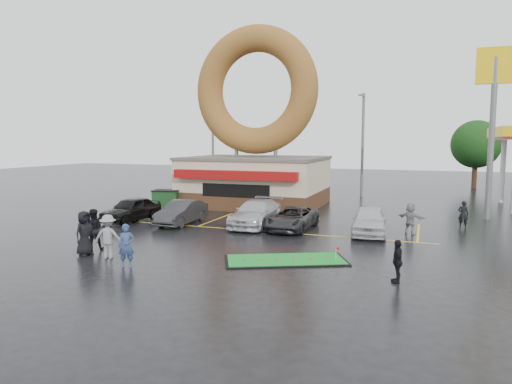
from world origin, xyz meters
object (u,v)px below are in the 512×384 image
(streetlight_left, at_px, (212,142))
(shell_sign, at_px, (494,101))
(putting_green, at_px, (285,260))
(person_cameraman, at_px, (397,261))
(car_white, at_px, (369,221))
(car_black, at_px, (131,209))
(streetlight_mid, at_px, (363,142))
(dumpster, at_px, (167,200))
(car_dgrey, at_px, (181,212))
(car_grey, at_px, (292,218))
(donut_shop, at_px, (256,147))
(person_blue, at_px, (126,246))
(car_silver, at_px, (256,213))

(streetlight_left, bearing_deg, shell_sign, -18.99)
(putting_green, bearing_deg, person_cameraman, -17.11)
(car_white, height_order, person_cameraman, person_cameraman)
(car_black, height_order, car_white, car_black)
(streetlight_mid, relative_size, dumpster, 5.00)
(shell_sign, height_order, car_dgrey, shell_sign)
(shell_sign, bearing_deg, putting_green, -122.73)
(car_grey, xyz_separation_m, putting_green, (1.57, -6.58, -0.58))
(donut_shop, distance_m, shell_sign, 16.29)
(car_grey, distance_m, car_white, 4.19)
(car_dgrey, relative_size, car_grey, 0.94)
(donut_shop, distance_m, car_black, 11.18)
(streetlight_left, height_order, car_dgrey, streetlight_left)
(shell_sign, xyz_separation_m, person_cameraman, (-4.57, -15.47, -6.61))
(car_black, height_order, person_cameraman, person_cameraman)
(streetlight_left, xyz_separation_m, person_blue, (8.35, -25.06, -3.93))
(car_silver, xyz_separation_m, putting_green, (3.86, -6.91, -0.71))
(car_dgrey, distance_m, putting_green, 10.08)
(streetlight_left, height_order, car_silver, streetlight_left)
(person_cameraman, height_order, dumpster, person_cameraman)
(shell_sign, xyz_separation_m, car_grey, (-10.63, -7.52, -6.75))
(car_dgrey, distance_m, car_grey, 6.67)
(donut_shop, distance_m, car_grey, 10.75)
(car_silver, xyz_separation_m, car_white, (6.47, -0.23, -0.01))
(car_dgrey, height_order, car_silver, car_silver)
(putting_green, bearing_deg, car_dgrey, 144.55)
(person_cameraman, bearing_deg, shell_sign, 150.33)
(car_grey, distance_m, dumpster, 11.51)
(streetlight_left, bearing_deg, person_blue, -71.56)
(shell_sign, bearing_deg, car_white, -130.98)
(shell_sign, bearing_deg, streetlight_left, 161.01)
(dumpster, bearing_deg, person_blue, -77.07)
(shell_sign, relative_size, person_cameraman, 6.93)
(streetlight_left, distance_m, dumpster, 12.04)
(streetlight_left, bearing_deg, putting_green, -57.65)
(car_grey, bearing_deg, car_silver, 173.98)
(streetlight_mid, bearing_deg, car_white, -81.11)
(shell_sign, bearing_deg, person_blue, -130.51)
(shell_sign, relative_size, putting_green, 1.96)
(car_black, bearing_deg, donut_shop, 68.84)
(dumpster, xyz_separation_m, putting_green, (12.27, -10.82, -0.61))
(donut_shop, distance_m, car_silver, 9.48)
(car_white, bearing_deg, person_blue, -135.04)
(car_black, height_order, dumpster, car_black)
(car_black, xyz_separation_m, car_grey, (10.00, 0.98, -0.12))
(car_dgrey, height_order, dumpster, car_dgrey)
(donut_shop, relative_size, shell_sign, 1.27)
(streetlight_left, relative_size, person_blue, 5.25)
(streetlight_mid, bearing_deg, dumpster, -135.33)
(streetlight_mid, height_order, car_black, streetlight_mid)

